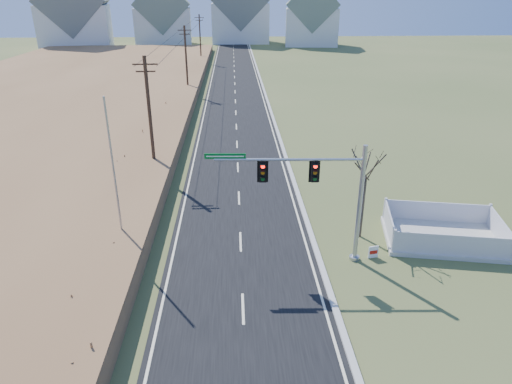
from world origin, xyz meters
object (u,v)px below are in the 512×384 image
fence_enclosure (442,236)px  open_sign (373,252)px  traffic_signal_mast (325,191)px  bare_tree (367,164)px  flagpole (117,194)px

fence_enclosure → open_sign: size_ratio=10.15×
fence_enclosure → open_sign: 4.83m
traffic_signal_mast → bare_tree: bearing=43.2°
fence_enclosure → flagpole: (-18.11, -0.12, 3.13)m
open_sign → bare_tree: bearing=80.6°
fence_enclosure → bare_tree: size_ratio=1.26×
traffic_signal_mast → bare_tree: traffic_signal_mast is taller
fence_enclosure → bare_tree: bare_tree is taller
bare_tree → fence_enclosure: bearing=-8.5°
bare_tree → traffic_signal_mast: bearing=-139.4°
open_sign → flagpole: 14.02m
bare_tree → flagpole: bearing=-176.6°
fence_enclosure → bare_tree: bearing=-177.8°
traffic_signal_mast → fence_enclosure: bearing=15.4°
flagpole → bare_tree: flagpole is taller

